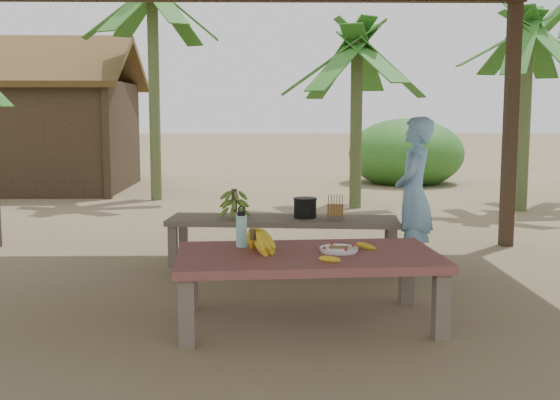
{
  "coord_description": "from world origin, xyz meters",
  "views": [
    {
      "loc": [
        0.18,
        -5.25,
        1.48
      ],
      "look_at": [
        0.27,
        0.05,
        0.8
      ],
      "focal_mm": 45.0,
      "sensor_mm": 36.0,
      "label": 1
    }
  ],
  "objects_px": {
    "work_table": "(308,262)",
    "woman": "(414,195)",
    "ripe_banana_bunch": "(253,240)",
    "plate": "(339,249)",
    "bench": "(283,224)",
    "water_flask": "(242,230)",
    "cooking_pot": "(305,208)"
  },
  "relations": [
    {
      "from": "work_table",
      "to": "woman",
      "type": "relative_size",
      "value": 1.31
    },
    {
      "from": "ripe_banana_bunch",
      "to": "plate",
      "type": "xyz_separation_m",
      "value": [
        0.6,
        0.03,
        -0.07
      ]
    },
    {
      "from": "ripe_banana_bunch",
      "to": "woman",
      "type": "xyz_separation_m",
      "value": [
        1.44,
        1.6,
        0.12
      ]
    },
    {
      "from": "bench",
      "to": "water_flask",
      "type": "bearing_deg",
      "value": -95.94
    },
    {
      "from": "work_table",
      "to": "bench",
      "type": "xyz_separation_m",
      "value": [
        -0.13,
        1.91,
        -0.04
      ]
    },
    {
      "from": "bench",
      "to": "plate",
      "type": "xyz_separation_m",
      "value": [
        0.35,
        -1.88,
        0.12
      ]
    },
    {
      "from": "ripe_banana_bunch",
      "to": "woman",
      "type": "relative_size",
      "value": 0.21
    },
    {
      "from": "plate",
      "to": "cooking_pot",
      "type": "height_order",
      "value": "cooking_pot"
    },
    {
      "from": "work_table",
      "to": "woman",
      "type": "height_order",
      "value": "woman"
    },
    {
      "from": "cooking_pot",
      "to": "woman",
      "type": "height_order",
      "value": "woman"
    },
    {
      "from": "work_table",
      "to": "water_flask",
      "type": "bearing_deg",
      "value": 149.14
    },
    {
      "from": "work_table",
      "to": "cooking_pot",
      "type": "bearing_deg",
      "value": 83.23
    },
    {
      "from": "work_table",
      "to": "plate",
      "type": "bearing_deg",
      "value": 2.3
    },
    {
      "from": "work_table",
      "to": "water_flask",
      "type": "relative_size",
      "value": 6.27
    },
    {
      "from": "plate",
      "to": "cooking_pot",
      "type": "distance_m",
      "value": 1.91
    },
    {
      "from": "ripe_banana_bunch",
      "to": "water_flask",
      "type": "relative_size",
      "value": 1.02
    },
    {
      "from": "plate",
      "to": "bench",
      "type": "bearing_deg",
      "value": 100.42
    },
    {
      "from": "ripe_banana_bunch",
      "to": "cooking_pot",
      "type": "relative_size",
      "value": 1.4
    },
    {
      "from": "plate",
      "to": "woman",
      "type": "bearing_deg",
      "value": 61.66
    },
    {
      "from": "bench",
      "to": "cooking_pot",
      "type": "distance_m",
      "value": 0.26
    },
    {
      "from": "bench",
      "to": "ripe_banana_bunch",
      "type": "height_order",
      "value": "ripe_banana_bunch"
    },
    {
      "from": "bench",
      "to": "work_table",
      "type": "bearing_deg",
      "value": -80.69
    },
    {
      "from": "bench",
      "to": "plate",
      "type": "relative_size",
      "value": 8.34
    },
    {
      "from": "bench",
      "to": "cooking_pot",
      "type": "bearing_deg",
      "value": 10.83
    },
    {
      "from": "work_table",
      "to": "plate",
      "type": "xyz_separation_m",
      "value": [
        0.22,
        0.03,
        0.08
      ]
    },
    {
      "from": "ripe_banana_bunch",
      "to": "woman",
      "type": "height_order",
      "value": "woman"
    },
    {
      "from": "bench",
      "to": "ripe_banana_bunch",
      "type": "xyz_separation_m",
      "value": [
        -0.25,
        -1.91,
        0.2
      ]
    },
    {
      "from": "plate",
      "to": "cooking_pot",
      "type": "xyz_separation_m",
      "value": [
        -0.13,
        1.9,
        0.02
      ]
    },
    {
      "from": "plate",
      "to": "woman",
      "type": "xyz_separation_m",
      "value": [
        0.85,
        1.57,
        0.19
      ]
    },
    {
      "from": "work_table",
      "to": "plate",
      "type": "distance_m",
      "value": 0.24
    },
    {
      "from": "ripe_banana_bunch",
      "to": "water_flask",
      "type": "distance_m",
      "value": 0.25
    },
    {
      "from": "ripe_banana_bunch",
      "to": "cooking_pot",
      "type": "bearing_deg",
      "value": 76.44
    }
  ]
}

